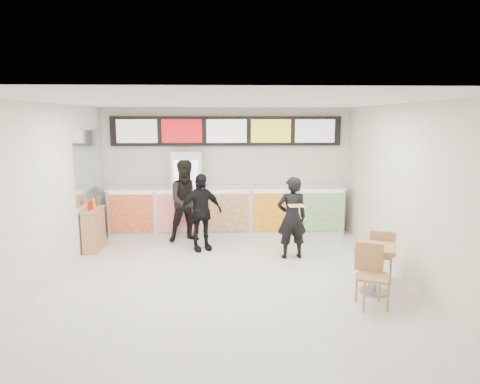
{
  "coord_description": "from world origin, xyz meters",
  "views": [
    {
      "loc": [
        -0.1,
        -6.92,
        2.74
      ],
      "look_at": [
        0.23,
        1.2,
        1.35
      ],
      "focal_mm": 32.0,
      "sensor_mm": 36.0,
      "label": 1
    }
  ],
  "objects": [
    {
      "name": "customer_main",
      "position": [
        1.26,
        1.24,
        0.82
      ],
      "size": [
        0.64,
        0.46,
        1.64
      ],
      "primitive_type": "imported",
      "rotation": [
        0.0,
        0.0,
        3.26
      ],
      "color": "black",
      "rests_on": "floor"
    },
    {
      "name": "customer_mid",
      "position": [
        -0.57,
        1.83,
        0.81
      ],
      "size": [
        1.03,
        0.74,
        1.63
      ],
      "primitive_type": "imported",
      "rotation": [
        0.0,
        0.0,
        0.4
      ],
      "color": "black",
      "rests_on": "floor"
    },
    {
      "name": "service_counter",
      "position": [
        0.0,
        3.09,
        0.57
      ],
      "size": [
        5.56,
        0.77,
        1.14
      ],
      "color": "silver",
      "rests_on": "floor"
    },
    {
      "name": "floor",
      "position": [
        0.0,
        0.0,
        0.0
      ],
      "size": [
        7.0,
        7.0,
        0.0
      ],
      "primitive_type": "plane",
      "color": "beige",
      "rests_on": "ground"
    },
    {
      "name": "cafe_table",
      "position": [
        2.3,
        -0.55,
        0.54
      ],
      "size": [
        1.01,
        1.61,
        0.92
      ],
      "rotation": [
        0.0,
        0.0,
        -0.4
      ],
      "color": "tan",
      "rests_on": "floor"
    },
    {
      "name": "wall_right",
      "position": [
        3.0,
        0.0,
        1.5
      ],
      "size": [
        0.0,
        7.0,
        7.0
      ],
      "primitive_type": "plane",
      "rotation": [
        1.57,
        0.0,
        -1.57
      ],
      "color": "silver",
      "rests_on": "floor"
    },
    {
      "name": "ceiling",
      "position": [
        0.0,
        0.0,
        3.0
      ],
      "size": [
        7.0,
        7.0,
        0.0
      ],
      "primitive_type": "plane",
      "rotation": [
        3.14,
        0.0,
        0.0
      ],
      "color": "white",
      "rests_on": "wall_back"
    },
    {
      "name": "drinks_fridge",
      "position": [
        -0.93,
        3.11,
        1.0
      ],
      "size": [
        0.7,
        0.67,
        2.0
      ],
      "color": "white",
      "rests_on": "floor"
    },
    {
      "name": "wall_back",
      "position": [
        0.0,
        3.5,
        1.5
      ],
      "size": [
        6.0,
        0.0,
        6.0
      ],
      "primitive_type": "plane",
      "rotation": [
        1.57,
        0.0,
        0.0
      ],
      "color": "silver",
      "rests_on": "floor"
    },
    {
      "name": "condiment_ledge",
      "position": [
        -2.82,
        1.92,
        0.46
      ],
      "size": [
        0.32,
        0.8,
        1.06
      ],
      "color": "tan",
      "rests_on": "floor"
    },
    {
      "name": "menu_board",
      "position": [
        0.0,
        3.41,
        2.45
      ],
      "size": [
        5.5,
        0.14,
        0.7
      ],
      "color": "black",
      "rests_on": "wall_back"
    },
    {
      "name": "pizza_slice",
      "position": [
        1.26,
        0.79,
        1.16
      ],
      "size": [
        0.36,
        0.36,
        0.02
      ],
      "color": "beige",
      "rests_on": "customer_main"
    },
    {
      "name": "customer_left",
      "position": [
        -0.9,
        2.52,
        0.92
      ],
      "size": [
        1.06,
        0.94,
        1.84
      ],
      "primitive_type": "imported",
      "rotation": [
        0.0,
        0.0,
        0.31
      ],
      "color": "black",
      "rests_on": "floor"
    },
    {
      "name": "wall_left",
      "position": [
        -3.0,
        0.0,
        1.5
      ],
      "size": [
        0.0,
        7.0,
        7.0
      ],
      "primitive_type": "plane",
      "rotation": [
        1.57,
        0.0,
        1.57
      ],
      "color": "silver",
      "rests_on": "floor"
    },
    {
      "name": "mirror_panel",
      "position": [
        -2.99,
        2.45,
        1.75
      ],
      "size": [
        0.01,
        2.0,
        1.5
      ],
      "primitive_type": "cube",
      "color": "#B2B7BF",
      "rests_on": "wall_left"
    }
  ]
}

